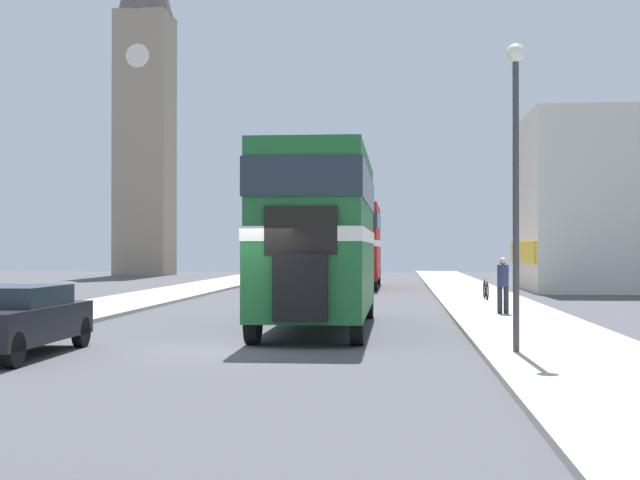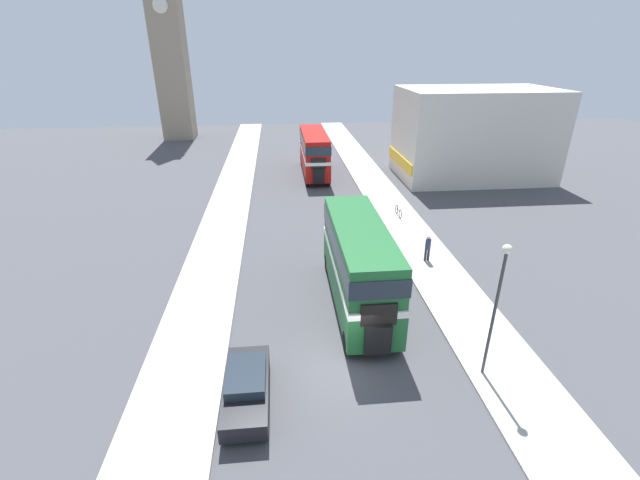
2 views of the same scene
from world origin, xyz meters
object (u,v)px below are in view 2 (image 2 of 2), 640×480
Objects in this scene: pedestrian_walking at (428,247)px; bicycle_on_pavement at (398,212)px; church_tower at (166,23)px; street_lamp at (498,293)px; bus_distant at (314,150)px; double_decker_bus at (359,260)px; car_parked_near at (247,387)px.

pedestrian_walking is 0.96× the size of bicycle_on_pavement.
church_tower reaches higher than pedestrian_walking.
bicycle_on_pavement is (0.24, 7.60, -0.59)m from pedestrian_walking.
street_lamp is 56.58m from church_tower.
church_tower is at bearing 119.12° from pedestrian_walking.
bicycle_on_pavement is at bearing -55.38° from church_tower.
church_tower reaches higher than bicycle_on_pavement.
bus_distant is at bearing -49.75° from church_tower.
double_decker_bus reaches higher than pedestrian_walking.
street_lamp reaches higher than bus_distant.
double_decker_bus is 1.62× the size of street_lamp.
street_lamp is at bearing -81.73° from bus_distant.
pedestrian_walking is 0.29× the size of street_lamp.
street_lamp reaches higher than pedestrian_walking.
bus_distant is at bearing 90.38° from double_decker_bus.
car_parked_near is 54.85m from church_tower.
car_parked_near is at bearing -135.07° from pedestrian_walking.
car_parked_near is 10.16m from street_lamp.
pedestrian_walking is at bearing -91.77° from bicycle_on_pavement.
car_parked_near is 14.88m from pedestrian_walking.
pedestrian_walking is at bearing 84.75° from street_lamp.
bus_distant is at bearing 80.41° from car_parked_near.
bicycle_on_pavement is (5.56, -12.73, -2.09)m from bus_distant.
street_lamp is (-0.92, -9.97, 2.88)m from pedestrian_walking.
church_tower is at bearing 124.62° from bicycle_on_pavement.
double_decker_bus is 5.38× the size of bicycle_on_pavement.
double_decker_bus is at bearing -68.65° from church_tower.
car_parked_near is at bearing -120.74° from bicycle_on_pavement.
bus_distant reaches higher than pedestrian_walking.
car_parked_near is at bearing -99.59° from bus_distant.
church_tower is (-17.70, 45.28, 12.23)m from double_decker_bus.
bus_distant is 30.64m from street_lamp.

